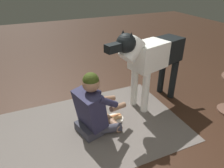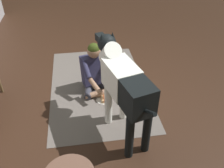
# 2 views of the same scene
# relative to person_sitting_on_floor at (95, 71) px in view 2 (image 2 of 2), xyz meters

# --- Properties ---
(ground_plane) EXTENTS (13.84, 13.84, 0.00)m
(ground_plane) POSITION_rel_person_sitting_on_floor_xyz_m (-0.08, -0.28, -0.34)
(ground_plane) COLOR #362115
(area_rug) EXTENTS (2.50, 1.59, 0.01)m
(area_rug) POSITION_rel_person_sitting_on_floor_xyz_m (0.07, -0.04, -0.34)
(area_rug) COLOR #675F59
(area_rug) RESTS_ON ground
(person_sitting_on_floor) EXTENTS (0.70, 0.58, 0.83)m
(person_sitting_on_floor) POSITION_rel_person_sitting_on_floor_xyz_m (0.00, 0.00, 0.00)
(person_sitting_on_floor) COLOR #393A46
(person_sitting_on_floor) RESTS_ON ground
(large_dog) EXTENTS (1.48, 0.55, 1.22)m
(large_dog) POSITION_rel_person_sitting_on_floor_xyz_m (-0.97, -0.26, 0.44)
(large_dog) COLOR white
(large_dog) RESTS_ON ground
(hot_dog_on_plate) EXTENTS (0.24, 0.24, 0.06)m
(hot_dog_on_plate) POSITION_rel_person_sitting_on_floor_xyz_m (-0.33, -0.09, -0.31)
(hot_dog_on_plate) COLOR white
(hot_dog_on_plate) RESTS_ON ground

